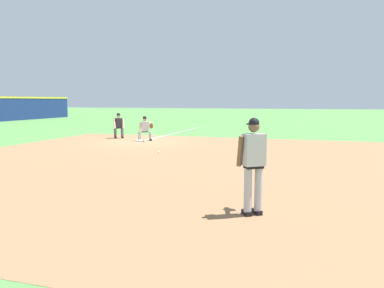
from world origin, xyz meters
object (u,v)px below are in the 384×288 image
Objects in this scene: baseball at (159,152)px; umpire at (119,125)px; pitcher at (254,160)px; first_baseman at (145,127)px; first_base_bag at (141,141)px.

baseball is 6.78m from umpire.
pitcher is 1.39× the size of first_baseman.
first_base_bag is at bearing 169.12° from first_baseman.
pitcher is (-7.21, -4.91, 1.02)m from baseball.
baseball is at bearing 34.30° from pitcher.
first_base_bag is 0.80m from first_baseman.
first_base_bag reaches higher than baseball.
first_base_bag is 2.44m from umpire.
first_baseman is 0.92× the size of umpire.
first_baseman is at bearing 30.90° from baseball.
first_baseman is at bearing -10.88° from first_base_bag.
umpire is at bearing 42.30° from baseball.
first_base_bag is at bearing 34.40° from baseball.
baseball is 0.06× the size of first_baseman.
baseball is at bearing -149.10° from first_baseman.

